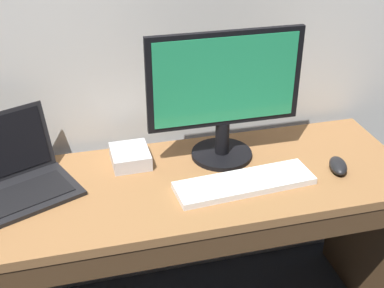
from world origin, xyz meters
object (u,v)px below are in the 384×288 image
external_monitor (224,96)px  computer_mouse (338,166)px  wired_keyboard (245,183)px  external_drive_box (130,156)px  laptop_black (19,178)px

external_monitor → computer_mouse: size_ratio=4.85×
external_monitor → wired_keyboard: size_ratio=1.13×
computer_mouse → external_drive_box: external_drive_box is taller
external_drive_box → wired_keyboard: bearing=-34.6°
computer_mouse → external_drive_box: size_ratio=0.74×
computer_mouse → external_monitor: bearing=169.4°
external_drive_box → laptop_black: bearing=-168.1°
computer_mouse → wired_keyboard: bearing=-162.0°
wired_keyboard → computer_mouse: computer_mouse is taller
wired_keyboard → computer_mouse: size_ratio=4.30×
external_monitor → computer_mouse: 0.48m
laptop_black → wired_keyboard: (0.74, -0.16, -0.03)m
wired_keyboard → computer_mouse: (0.35, 0.01, 0.01)m
computer_mouse → external_drive_box: 0.75m
external_monitor → wired_keyboard: 0.31m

